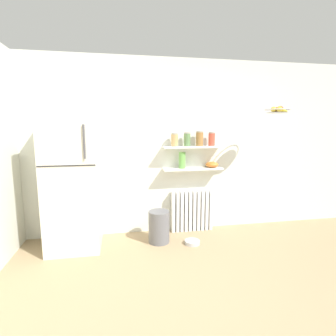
{
  "coord_description": "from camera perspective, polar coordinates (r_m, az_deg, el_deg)",
  "views": [
    {
      "loc": [
        -0.85,
        -1.92,
        1.61
      ],
      "look_at": [
        -0.2,
        1.6,
        1.05
      ],
      "focal_mm": 28.34,
      "sensor_mm": 36.0,
      "label": 1
    }
  ],
  "objects": [
    {
      "name": "ground_plane",
      "position": [
        3.03,
        8.12,
        -23.35
      ],
      "size": [
        7.04,
        7.04,
        0.0
      ],
      "primitive_type": "plane",
      "color": "#9E8460"
    },
    {
      "name": "back_wall",
      "position": [
        4.07,
        1.56,
        4.53
      ],
      "size": [
        7.04,
        0.1,
        2.6
      ],
      "primitive_type": "cube",
      "color": "silver",
      "rests_on": "ground_plane"
    },
    {
      "name": "refrigerator",
      "position": [
        3.7,
        -19.83,
        -2.56
      ],
      "size": [
        0.67,
        0.71,
        1.82
      ],
      "color": "silver",
      "rests_on": "ground_plane"
    },
    {
      "name": "radiator",
      "position": [
        4.2,
        5.13,
        -9.14
      ],
      "size": [
        0.64,
        0.12,
        0.63
      ],
      "color": "white",
      "rests_on": "ground_plane"
    },
    {
      "name": "wall_shelf_lower",
      "position": [
        4.01,
        5.38,
        -0.17
      ],
      "size": [
        0.9,
        0.22,
        0.02
      ],
      "primitive_type": "cube",
      "color": "white"
    },
    {
      "name": "wall_shelf_upper",
      "position": [
        3.97,
        5.45,
        4.54
      ],
      "size": [
        0.9,
        0.22,
        0.02
      ],
      "primitive_type": "cube",
      "color": "white"
    },
    {
      "name": "storage_jar_0",
      "position": [
        3.9,
        1.41,
        6.09
      ],
      "size": [
        0.1,
        0.1,
        0.19
      ],
      "color": "tan",
      "rests_on": "wall_shelf_upper"
    },
    {
      "name": "storage_jar_1",
      "position": [
        3.94,
        4.13,
        6.17
      ],
      "size": [
        0.1,
        0.1,
        0.2
      ],
      "color": "#5B7F4C",
      "rests_on": "wall_shelf_upper"
    },
    {
      "name": "storage_jar_2",
      "position": [
        3.99,
        6.79,
        6.3
      ],
      "size": [
        0.11,
        0.11,
        0.22
      ],
      "color": "olive",
      "rests_on": "wall_shelf_upper"
    },
    {
      "name": "storage_jar_3",
      "position": [
        4.05,
        9.38,
        6.18
      ],
      "size": [
        0.1,
        0.1,
        0.21
      ],
      "color": "#C64C38",
      "rests_on": "wall_shelf_upper"
    },
    {
      "name": "vase",
      "position": [
        3.95,
        3.06,
        1.68
      ],
      "size": [
        0.1,
        0.1,
        0.24
      ],
      "primitive_type": "cylinder",
      "color": "#66A84C",
      "rests_on": "wall_shelf_lower"
    },
    {
      "name": "shelf_bowl",
      "position": [
        4.09,
        9.44,
        0.73
      ],
      "size": [
        0.2,
        0.2,
        0.09
      ],
      "primitive_type": "ellipsoid",
      "color": "orange",
      "rests_on": "wall_shelf_lower"
    },
    {
      "name": "trash_bin",
      "position": [
        3.8,
        -1.96,
        -12.5
      ],
      "size": [
        0.29,
        0.29,
        0.45
      ],
      "primitive_type": "cylinder",
      "color": "slate",
      "rests_on": "ground_plane"
    },
    {
      "name": "pet_food_bowl",
      "position": [
        3.83,
        5.24,
        -15.6
      ],
      "size": [
        0.21,
        0.21,
        0.05
      ],
      "primitive_type": "cylinder",
      "color": "#B7B7BC",
      "rests_on": "ground_plane"
    },
    {
      "name": "hanging_fruit_basket",
      "position": [
        4.02,
        22.53,
        11.44
      ],
      "size": [
        0.34,
        0.34,
        0.1
      ],
      "color": "#B2B2B7"
    }
  ]
}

